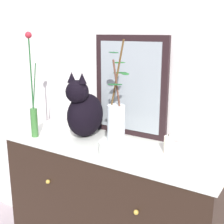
{
  "coord_description": "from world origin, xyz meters",
  "views": [
    {
      "loc": [
        0.85,
        -1.32,
        1.51
      ],
      "look_at": [
        0.0,
        0.0,
        1.1
      ],
      "focal_mm": 49.62,
      "sensor_mm": 36.0,
      "label": 1
    }
  ],
  "objects_px": {
    "cat_sitting": "(84,111)",
    "bowl_porcelain": "(116,147)",
    "vase_slim_green": "(33,107)",
    "mirror_leaning": "(131,87)",
    "vase_glass_clear": "(116,120)",
    "sideboard": "(112,219)",
    "candle_pillar": "(168,145)"
  },
  "relations": [
    {
      "from": "mirror_leaning",
      "to": "cat_sitting",
      "type": "bearing_deg",
      "value": -141.27
    },
    {
      "from": "sideboard",
      "to": "cat_sitting",
      "type": "relative_size",
      "value": 2.9
    },
    {
      "from": "sideboard",
      "to": "vase_glass_clear",
      "type": "distance_m",
      "value": 0.64
    },
    {
      "from": "cat_sitting",
      "to": "candle_pillar",
      "type": "xyz_separation_m",
      "value": [
        0.51,
        0.02,
        -0.11
      ]
    },
    {
      "from": "candle_pillar",
      "to": "vase_glass_clear",
      "type": "bearing_deg",
      "value": -146.51
    },
    {
      "from": "vase_slim_green",
      "to": "candle_pillar",
      "type": "xyz_separation_m",
      "value": [
        0.75,
        0.18,
        -0.13
      ]
    },
    {
      "from": "vase_glass_clear",
      "to": "mirror_leaning",
      "type": "bearing_deg",
      "value": 105.94
    },
    {
      "from": "mirror_leaning",
      "to": "vase_glass_clear",
      "type": "bearing_deg",
      "value": -74.06
    },
    {
      "from": "mirror_leaning",
      "to": "candle_pillar",
      "type": "height_order",
      "value": "mirror_leaning"
    },
    {
      "from": "sideboard",
      "to": "cat_sitting",
      "type": "distance_m",
      "value": 0.64
    },
    {
      "from": "cat_sitting",
      "to": "vase_slim_green",
      "type": "height_order",
      "value": "vase_slim_green"
    },
    {
      "from": "bowl_porcelain",
      "to": "candle_pillar",
      "type": "xyz_separation_m",
      "value": [
        0.22,
        0.15,
        0.01
      ]
    },
    {
      "from": "vase_slim_green",
      "to": "bowl_porcelain",
      "type": "height_order",
      "value": "vase_slim_green"
    },
    {
      "from": "sideboard",
      "to": "cat_sitting",
      "type": "height_order",
      "value": "cat_sitting"
    },
    {
      "from": "vase_slim_green",
      "to": "candle_pillar",
      "type": "relative_size",
      "value": 6.0
    },
    {
      "from": "vase_glass_clear",
      "to": "bowl_porcelain",
      "type": "bearing_deg",
      "value": -81.7
    },
    {
      "from": "mirror_leaning",
      "to": "vase_glass_clear",
      "type": "relative_size",
      "value": 1.15
    },
    {
      "from": "cat_sitting",
      "to": "bowl_porcelain",
      "type": "relative_size",
      "value": 2.42
    },
    {
      "from": "mirror_leaning",
      "to": "bowl_porcelain",
      "type": "distance_m",
      "value": 0.39
    },
    {
      "from": "cat_sitting",
      "to": "vase_glass_clear",
      "type": "bearing_deg",
      "value": -22.64
    },
    {
      "from": "cat_sitting",
      "to": "vase_slim_green",
      "type": "xyz_separation_m",
      "value": [
        -0.24,
        -0.16,
        0.02
      ]
    },
    {
      "from": "mirror_leaning",
      "to": "vase_glass_clear",
      "type": "xyz_separation_m",
      "value": [
        0.08,
        -0.29,
        -0.11
      ]
    },
    {
      "from": "sideboard",
      "to": "mirror_leaning",
      "type": "height_order",
      "value": "mirror_leaning"
    },
    {
      "from": "sideboard",
      "to": "vase_slim_green",
      "type": "distance_m",
      "value": 0.78
    },
    {
      "from": "candle_pillar",
      "to": "cat_sitting",
      "type": "bearing_deg",
      "value": -177.35
    },
    {
      "from": "sideboard",
      "to": "cat_sitting",
      "type": "xyz_separation_m",
      "value": [
        -0.21,
        0.03,
        0.61
      ]
    },
    {
      "from": "vase_glass_clear",
      "to": "candle_pillar",
      "type": "bearing_deg",
      "value": 33.49
    },
    {
      "from": "bowl_porcelain",
      "to": "candle_pillar",
      "type": "relative_size",
      "value": 1.79
    },
    {
      "from": "vase_slim_green",
      "to": "sideboard",
      "type": "bearing_deg",
      "value": 16.58
    },
    {
      "from": "sideboard",
      "to": "candle_pillar",
      "type": "bearing_deg",
      "value": 9.66
    },
    {
      "from": "bowl_porcelain",
      "to": "candle_pillar",
      "type": "bearing_deg",
      "value": 33.79
    },
    {
      "from": "sideboard",
      "to": "vase_glass_clear",
      "type": "xyz_separation_m",
      "value": [
        0.08,
        -0.09,
        0.63
      ]
    }
  ]
}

